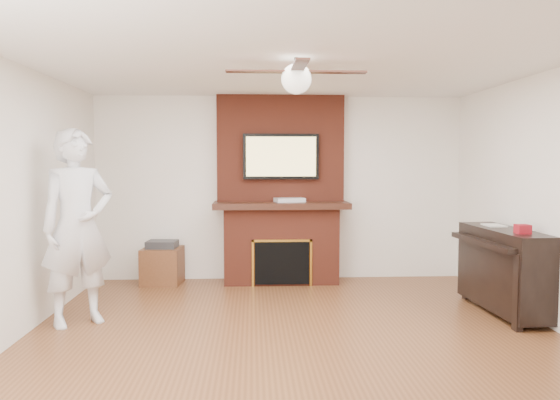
{
  "coord_description": "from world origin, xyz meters",
  "views": [
    {
      "loc": [
        -0.38,
        -4.72,
        1.61
      ],
      "look_at": [
        -0.09,
        0.9,
        1.22
      ],
      "focal_mm": 35.0,
      "sensor_mm": 36.0,
      "label": 1
    }
  ],
  "objects": [
    {
      "name": "room_shell",
      "position": [
        0.0,
        0.0,
        1.25
      ],
      "size": [
        5.36,
        5.86,
        2.86
      ],
      "color": "brown",
      "rests_on": "ground"
    },
    {
      "name": "fireplace",
      "position": [
        0.0,
        2.55,
        1.0
      ],
      "size": [
        1.78,
        0.64,
        2.5
      ],
      "color": "maroon",
      "rests_on": "ground"
    },
    {
      "name": "tv",
      "position": [
        0.0,
        2.5,
        1.68
      ],
      "size": [
        1.0,
        0.08,
        0.6
      ],
      "color": "black",
      "rests_on": "fireplace"
    },
    {
      "name": "ceiling_fan",
      "position": [
        -0.0,
        0.0,
        2.33
      ],
      "size": [
        1.21,
        1.21,
        0.31
      ],
      "color": "black",
      "rests_on": "room_shell"
    },
    {
      "name": "person",
      "position": [
        -2.1,
        0.7,
        0.97
      ],
      "size": [
        0.85,
        0.8,
        1.94
      ],
      "primitive_type": "imported",
      "rotation": [
        0.0,
        0.0,
        0.63
      ],
      "color": "silver",
      "rests_on": "ground"
    },
    {
      "name": "side_table",
      "position": [
        -1.57,
        2.48,
        0.26
      ],
      "size": [
        0.54,
        0.54,
        0.57
      ],
      "rotation": [
        0.0,
        0.0,
        -0.08
      ],
      "color": "#593019",
      "rests_on": "ground"
    },
    {
      "name": "piano",
      "position": [
        2.28,
        0.87,
        0.48
      ],
      "size": [
        0.57,
        1.4,
        0.99
      ],
      "rotation": [
        0.0,
        0.0,
        0.05
      ],
      "color": "black",
      "rests_on": "ground"
    },
    {
      "name": "cable_box",
      "position": [
        0.11,
        2.45,
        1.11
      ],
      "size": [
        0.42,
        0.3,
        0.05
      ],
      "primitive_type": "cube",
      "rotation": [
        0.0,
        0.0,
        0.23
      ],
      "color": "silver",
      "rests_on": "fireplace"
    },
    {
      "name": "candle_orange",
      "position": [
        -0.12,
        2.33,
        0.06
      ],
      "size": [
        0.07,
        0.07,
        0.13
      ],
      "primitive_type": "cylinder",
      "color": "gold",
      "rests_on": "ground"
    },
    {
      "name": "candle_green",
      "position": [
        -0.09,
        2.38,
        0.04
      ],
      "size": [
        0.07,
        0.07,
        0.09
      ],
      "primitive_type": "cylinder",
      "color": "#317B38",
      "rests_on": "ground"
    },
    {
      "name": "candle_cream",
      "position": [
        0.18,
        2.31,
        0.06
      ],
      "size": [
        0.08,
        0.08,
        0.12
      ],
      "primitive_type": "cylinder",
      "color": "#FDE7C9",
      "rests_on": "ground"
    },
    {
      "name": "candle_blue",
      "position": [
        0.24,
        2.33,
        0.03
      ],
      "size": [
        0.06,
        0.06,
        0.07
      ],
      "primitive_type": "cylinder",
      "color": "teal",
      "rests_on": "ground"
    }
  ]
}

